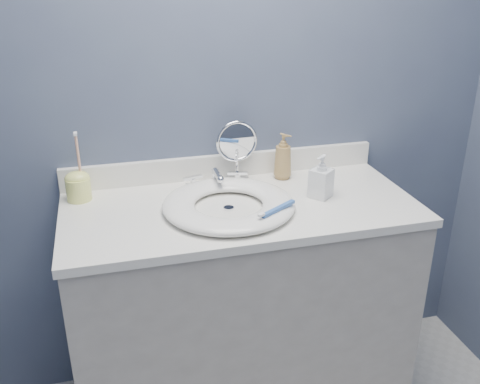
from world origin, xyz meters
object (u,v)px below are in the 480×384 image
object	(u,v)px
toothbrush_holder	(78,185)
soap_bottle_amber	(283,156)
makeup_mirror	(237,148)
soap_bottle_clear	(321,176)

from	to	relation	value
toothbrush_holder	soap_bottle_amber	bearing A→B (deg)	0.80
makeup_mirror	soap_bottle_clear	size ratio (longest dim) A/B	1.52
makeup_mirror	soap_bottle_clear	distance (m)	0.34
soap_bottle_clear	toothbrush_holder	size ratio (longest dim) A/B	0.63
makeup_mirror	toothbrush_holder	xyz separation A→B (m)	(-0.58, -0.03, -0.07)
makeup_mirror	soap_bottle_amber	size ratio (longest dim) A/B	1.33
makeup_mirror	toothbrush_holder	distance (m)	0.59
soap_bottle_clear	toothbrush_holder	bearing A→B (deg)	-142.19
soap_bottle_amber	toothbrush_holder	size ratio (longest dim) A/B	0.72
makeup_mirror	soap_bottle_amber	distance (m)	0.18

